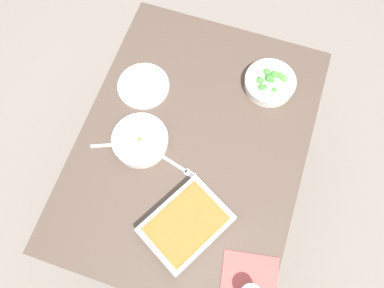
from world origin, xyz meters
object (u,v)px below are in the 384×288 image
(baking_dish, at_px, (186,225))
(side_plate, at_px, (143,86))
(broccoli_bowl, at_px, (270,82))
(fork_on_table, at_px, (179,167))
(spoon_by_broccoli, at_px, (261,79))
(stew_bowl, at_px, (140,140))
(spoon_by_stew, at_px, (119,144))

(baking_dish, xyz_separation_m, side_plate, (0.50, 0.36, -0.03))
(broccoli_bowl, distance_m, fork_on_table, 0.53)
(spoon_by_broccoli, bearing_deg, side_plate, 112.30)
(fork_on_table, bearing_deg, stew_bowl, 75.04)
(spoon_by_stew, bearing_deg, fork_on_table, -92.88)
(side_plate, xyz_separation_m, spoon_by_broccoli, (0.19, -0.47, -0.00))
(broccoli_bowl, distance_m, baking_dish, 0.69)
(baking_dish, relative_size, fork_on_table, 2.10)
(side_plate, xyz_separation_m, spoon_by_stew, (-0.28, -0.00, -0.00))
(broccoli_bowl, xyz_separation_m, side_plate, (-0.17, 0.50, -0.02))
(side_plate, bearing_deg, spoon_by_stew, -179.65)
(stew_bowl, relative_size, side_plate, 1.02)
(stew_bowl, distance_m, side_plate, 0.26)
(spoon_by_stew, bearing_deg, side_plate, 0.35)
(side_plate, bearing_deg, fork_on_table, -138.32)
(broccoli_bowl, bearing_deg, baking_dish, 168.00)
(stew_bowl, bearing_deg, spoon_by_broccoli, -41.30)
(stew_bowl, bearing_deg, broccoli_bowl, -45.28)
(stew_bowl, xyz_separation_m, spoon_by_broccoli, (0.44, -0.38, -0.03))
(baking_dish, xyz_separation_m, spoon_by_broccoli, (0.69, -0.11, -0.03))
(broccoli_bowl, height_order, baking_dish, broccoli_bowl)
(stew_bowl, height_order, spoon_by_stew, stew_bowl)
(baking_dish, distance_m, spoon_by_broccoli, 0.70)
(broccoli_bowl, bearing_deg, fork_on_table, 152.22)
(spoon_by_broccoli, bearing_deg, fork_on_table, 156.86)
(broccoli_bowl, relative_size, fork_on_table, 1.23)
(broccoli_bowl, xyz_separation_m, spoon_by_stew, (-0.45, 0.50, -0.03))
(broccoli_bowl, bearing_deg, side_plate, 108.83)
(stew_bowl, relative_size, spoon_by_stew, 1.33)
(stew_bowl, xyz_separation_m, spoon_by_stew, (-0.03, 0.08, -0.03))
(baking_dish, relative_size, spoon_by_broccoli, 2.25)
(stew_bowl, xyz_separation_m, baking_dish, (-0.26, -0.28, 0.00))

